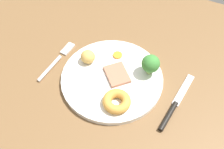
# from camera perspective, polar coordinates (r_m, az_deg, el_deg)

# --- Properties ---
(dining_table) EXTENTS (1.20, 0.84, 0.04)m
(dining_table) POSITION_cam_1_polar(r_m,az_deg,el_deg) (0.72, -0.12, -0.54)
(dining_table) COLOR brown
(dining_table) RESTS_ON ground
(dinner_plate) EXTENTS (0.26, 0.26, 0.01)m
(dinner_plate) POSITION_cam_1_polar(r_m,az_deg,el_deg) (0.68, 0.00, -0.87)
(dinner_plate) COLOR white
(dinner_plate) RESTS_ON dining_table
(meat_slice_main) EXTENTS (0.09, 0.09, 0.01)m
(meat_slice_main) POSITION_cam_1_polar(r_m,az_deg,el_deg) (0.68, 1.09, 0.02)
(meat_slice_main) COLOR #9E664C
(meat_slice_main) RESTS_ON dinner_plate
(yorkshire_pudding) EXTENTS (0.07, 0.07, 0.02)m
(yorkshire_pudding) POSITION_cam_1_polar(r_m,az_deg,el_deg) (0.62, 1.02, -5.81)
(yorkshire_pudding) COLOR #C68938
(yorkshire_pudding) RESTS_ON dinner_plate
(roast_potato_left) EXTENTS (0.05, 0.05, 0.03)m
(roast_potato_left) POSITION_cam_1_polar(r_m,az_deg,el_deg) (0.70, -5.13, 3.98)
(roast_potato_left) COLOR tan
(roast_potato_left) RESTS_ON dinner_plate
(carrot_coin_front) EXTENTS (0.02, 0.02, 0.01)m
(carrot_coin_front) POSITION_cam_1_polar(r_m,az_deg,el_deg) (0.72, 1.22, 4.20)
(carrot_coin_front) COLOR orange
(carrot_coin_front) RESTS_ON dinner_plate
(broccoli_floret) EXTENTS (0.05, 0.05, 0.06)m
(broccoli_floret) POSITION_cam_1_polar(r_m,az_deg,el_deg) (0.66, 8.34, 2.28)
(broccoli_floret) COLOR #8CB766
(broccoli_floret) RESTS_ON dinner_plate
(fork) EXTENTS (0.02, 0.15, 0.01)m
(fork) POSITION_cam_1_polar(r_m,az_deg,el_deg) (0.74, -11.72, 3.10)
(fork) COLOR silver
(fork) RESTS_ON dining_table
(knife) EXTENTS (0.04, 0.19, 0.01)m
(knife) POSITION_cam_1_polar(r_m,az_deg,el_deg) (0.66, 13.27, -6.62)
(knife) COLOR black
(knife) RESTS_ON dining_table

